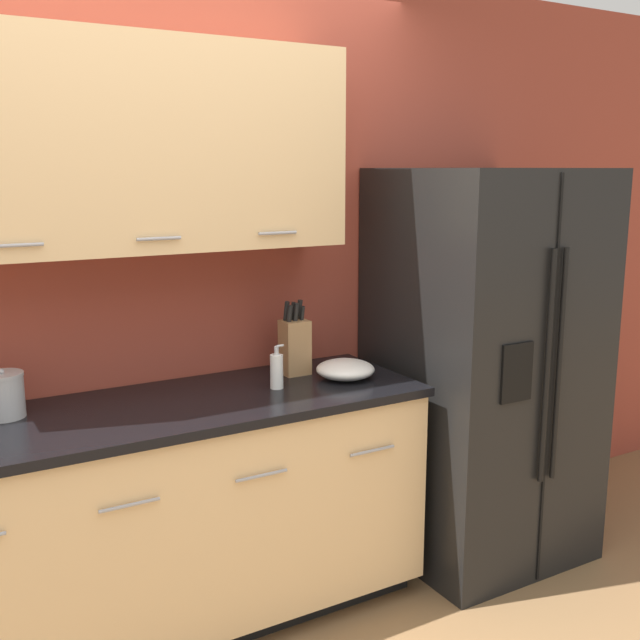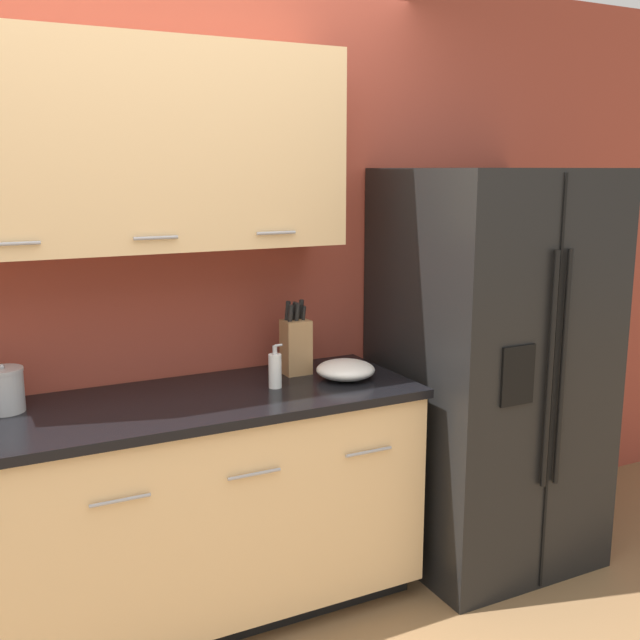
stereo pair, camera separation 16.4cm
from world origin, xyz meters
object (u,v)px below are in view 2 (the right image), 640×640
at_px(refrigerator, 488,368).
at_px(soap_dispenser, 275,370).
at_px(mixing_bowl, 346,370).
at_px(steel_canister, 4,390).
at_px(knife_block, 296,345).

bearing_deg(refrigerator, soap_dispenser, 176.53).
bearing_deg(soap_dispenser, mixing_bowl, -2.74).
bearing_deg(steel_canister, soap_dispenser, -9.40).
bearing_deg(steel_canister, knife_block, -0.52).
xyz_separation_m(soap_dispenser, mixing_bowl, (0.31, -0.01, -0.03)).
distance_m(refrigerator, soap_dispenser, 1.03).
xyz_separation_m(refrigerator, soap_dispenser, (-1.02, 0.06, 0.10)).
relative_size(refrigerator, soap_dispenser, 10.08).
distance_m(knife_block, soap_dispenser, 0.23).
distance_m(knife_block, mixing_bowl, 0.24).
bearing_deg(soap_dispenser, knife_block, 42.98).
distance_m(soap_dispenser, mixing_bowl, 0.31).
xyz_separation_m(knife_block, steel_canister, (-1.15, 0.01, -0.04)).
bearing_deg(knife_block, steel_canister, 179.48).
xyz_separation_m(refrigerator, mixing_bowl, (-0.71, 0.05, 0.07)).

